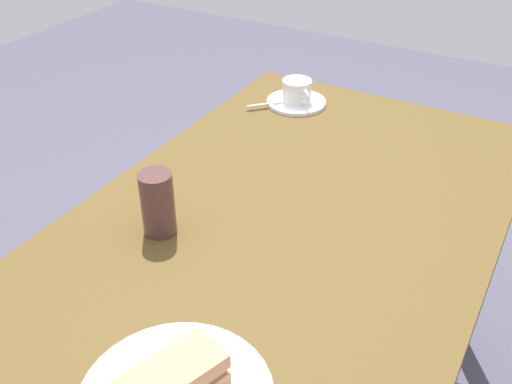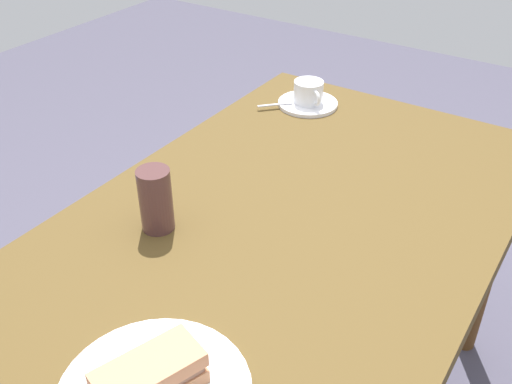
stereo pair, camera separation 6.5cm
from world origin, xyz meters
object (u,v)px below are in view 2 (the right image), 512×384
coffee_saucer (308,104)px  coffee_cup (309,91)px  sandwich_front (150,378)px  spoon (281,104)px  dining_table (276,257)px  drinking_glass (156,200)px

coffee_saucer → coffee_cup: coffee_cup is taller
sandwich_front → spoon: bearing=20.3°
dining_table → sandwich_front: (-0.43, -0.06, 0.12)m
sandwich_front → coffee_cup: (0.95, 0.28, -0.00)m
dining_table → spoon: size_ratio=16.86×
spoon → sandwich_front: bearing=-159.7°
coffee_cup → drinking_glass: 0.64m
sandwich_front → spoon: size_ratio=2.02×
drinking_glass → coffee_saucer: bearing=2.1°
sandwich_front → drinking_glass: bearing=39.9°
sandwich_front → coffee_saucer: bearing=16.4°
sandwich_front → drinking_glass: (0.31, 0.26, 0.02)m
sandwich_front → coffee_cup: bearing=16.4°
coffee_saucer → spoon: 0.08m
dining_table → sandwich_front: size_ratio=8.33×
dining_table → sandwich_front: bearing=-171.5°
sandwich_front → coffee_saucer: (0.95, 0.28, -0.04)m
sandwich_front → dining_table: bearing=8.5°
coffee_cup → drinking_glass: drinking_glass is taller
sandwich_front → coffee_saucer: sandwich_front is taller
dining_table → drinking_glass: drinking_glass is taller
coffee_cup → spoon: bearing=135.4°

